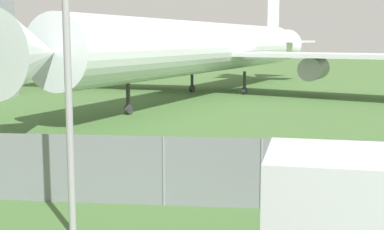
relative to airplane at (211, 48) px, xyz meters
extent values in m
cylinder|color=gray|center=(-1.68, -28.62, -2.77)|extent=(0.07, 0.07, 1.85)
cylinder|color=gray|center=(0.86, -28.62, -2.77)|extent=(0.07, 0.07, 1.85)
cylinder|color=gray|center=(3.41, -28.62, -2.77)|extent=(0.07, 0.07, 1.85)
cylinder|color=gray|center=(5.95, -28.62, -2.77)|extent=(0.07, 0.07, 1.85)
cube|color=slate|center=(-1.68, -28.62, -2.77)|extent=(56.00, 0.01, 1.85)
cylinder|color=white|center=(-0.15, -0.45, 0.05)|extent=(15.41, 36.14, 3.84)
cone|color=white|center=(-6.65, -19.73, 0.05)|extent=(4.87, 4.87, 3.84)
cone|color=white|center=(6.50, 19.28, 0.05)|extent=(4.81, 5.65, 3.46)
cube|color=white|center=(10.11, -1.97, -0.52)|extent=(17.13, 12.04, 0.30)
cylinder|color=#939399|center=(7.86, -0.85, -1.54)|extent=(2.74, 3.83, 1.73)
cube|color=white|center=(-9.24, 4.56, -0.52)|extent=(17.25, 8.13, 0.30)
cylinder|color=#939399|center=(-6.77, 4.09, -1.54)|extent=(2.74, 3.83, 1.73)
cube|color=white|center=(5.37, 15.91, 0.44)|extent=(8.99, 5.61, 0.20)
cylinder|color=#2D2D33|center=(-3.98, -11.80, -2.78)|extent=(0.24, 0.24, 1.83)
cylinder|color=#2D2D33|center=(-3.98, -11.80, -3.42)|extent=(0.46, 0.63, 0.56)
cylinder|color=#2D2D33|center=(2.62, 0.56, -2.78)|extent=(0.24, 0.24, 1.83)
cylinder|color=#2D2D33|center=(2.62, 0.56, -3.42)|extent=(0.46, 0.63, 0.56)
cylinder|color=#2D2D33|center=(-1.75, 2.03, -2.78)|extent=(0.24, 0.24, 1.83)
cylinder|color=#2D2D33|center=(-1.75, 2.03, -3.42)|extent=(0.46, 0.63, 0.56)
cylinder|color=#99999E|center=(-0.86, -30.88, -0.69)|extent=(0.16, 0.16, 6.02)
camera|label=1|loc=(3.09, -42.14, 0.65)|focal=50.00mm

